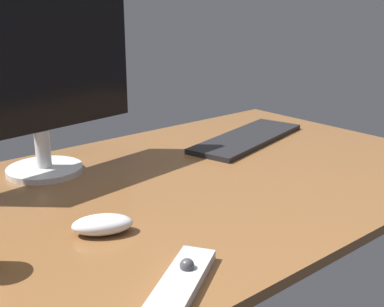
{
  "coord_description": "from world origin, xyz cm",
  "views": [
    {
      "loc": [
        -69.36,
        -84.77,
        43.47
      ],
      "look_at": [
        3.7,
        0.81,
        8.0
      ],
      "focal_mm": 47.76,
      "sensor_mm": 36.0,
      "label": 1
    }
  ],
  "objects_px": {
    "computer_mouse": "(102,224)",
    "media_remote": "(182,280)",
    "monitor": "(37,82)",
    "keyboard": "(247,138)"
  },
  "relations": [
    {
      "from": "monitor",
      "to": "computer_mouse",
      "type": "distance_m",
      "value": 0.43
    },
    {
      "from": "monitor",
      "to": "media_remote",
      "type": "height_order",
      "value": "monitor"
    },
    {
      "from": "monitor",
      "to": "keyboard",
      "type": "height_order",
      "value": "monitor"
    },
    {
      "from": "keyboard",
      "to": "computer_mouse",
      "type": "xyz_separation_m",
      "value": [
        -0.64,
        -0.25,
        0.01
      ]
    },
    {
      "from": "computer_mouse",
      "to": "media_remote",
      "type": "distance_m",
      "value": 0.23
    },
    {
      "from": "monitor",
      "to": "media_remote",
      "type": "bearing_deg",
      "value": -103.65
    },
    {
      "from": "computer_mouse",
      "to": "keyboard",
      "type": "bearing_deg",
      "value": 50.17
    },
    {
      "from": "media_remote",
      "to": "keyboard",
      "type": "bearing_deg",
      "value": 4.39
    },
    {
      "from": "keyboard",
      "to": "media_remote",
      "type": "height_order",
      "value": "media_remote"
    },
    {
      "from": "monitor",
      "to": "computer_mouse",
      "type": "bearing_deg",
      "value": -107.31
    }
  ]
}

